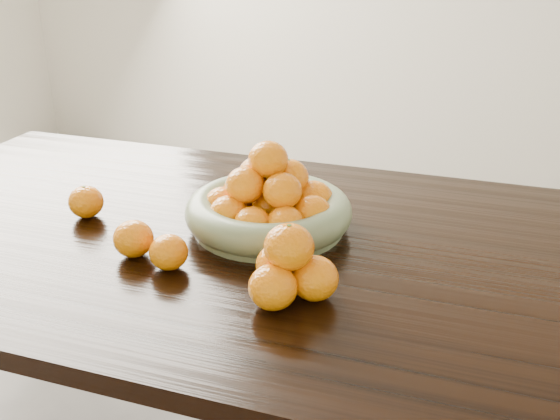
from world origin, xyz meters
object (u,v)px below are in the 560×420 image
(dining_table, at_px, (266,275))
(orange_pyramid, at_px, (289,269))
(loose_orange_0, at_px, (86,202))
(fruit_bowl, at_px, (269,205))

(dining_table, xyz_separation_m, orange_pyramid, (0.12, -0.21, 0.15))
(orange_pyramid, bearing_deg, loose_orange_0, 161.51)
(fruit_bowl, xyz_separation_m, orange_pyramid, (0.13, -0.26, 0.00))
(dining_table, xyz_separation_m, fruit_bowl, (-0.01, 0.05, 0.14))
(orange_pyramid, distance_m, loose_orange_0, 0.57)
(fruit_bowl, distance_m, loose_orange_0, 0.42)
(loose_orange_0, bearing_deg, dining_table, 3.20)
(orange_pyramid, height_order, loose_orange_0, orange_pyramid)
(dining_table, relative_size, orange_pyramid, 12.24)
(fruit_bowl, xyz_separation_m, loose_orange_0, (-0.42, -0.08, -0.02))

